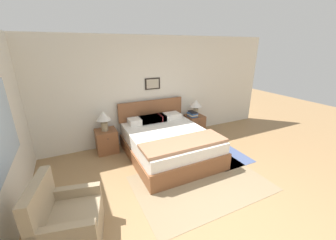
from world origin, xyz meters
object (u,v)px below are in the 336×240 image
Objects in this scene: armchair at (67,223)px; nightstand_near_window at (107,141)px; bed at (168,142)px; table_lamp_near_window at (104,118)px; nightstand_by_door at (194,125)px; table_lamp_by_door at (196,105)px.

armchair is 1.72× the size of nightstand_near_window.
bed is 1.54m from table_lamp_near_window.
bed is 1.45m from nightstand_by_door.
nightstand_near_window is at bearing 146.54° from bed.
nightstand_by_door is at bearing 0.00° from nightstand_near_window.
armchair is 1.72× the size of nightstand_by_door.
nightstand_by_door is (1.21, 0.80, -0.06)m from bed.
bed is 4.60× the size of table_lamp_near_window.
armchair is (-2.08, -1.44, -0.02)m from bed.
table_lamp_by_door reaches higher than armchair.
nightstand_near_window is 1.18× the size of table_lamp_near_window.
table_lamp_near_window is at bearing 180.00° from table_lamp_by_door.
nightstand_near_window is 1.00× the size of nightstand_by_door.
table_lamp_by_door is (1.22, 0.79, 0.52)m from bed.
bed is 1.55m from table_lamp_by_door.
nightstand_near_window is (0.88, 2.23, -0.04)m from armchair.
table_lamp_near_window is (-1.22, 0.79, 0.52)m from bed.
bed reaches higher than armchair.
table_lamp_by_door is at bearing 32.92° from bed.
table_lamp_near_window and table_lamp_by_door have the same top height.
nightstand_near_window is at bearing 180.00° from nightstand_by_door.
armchair is at bearing -111.22° from table_lamp_near_window.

